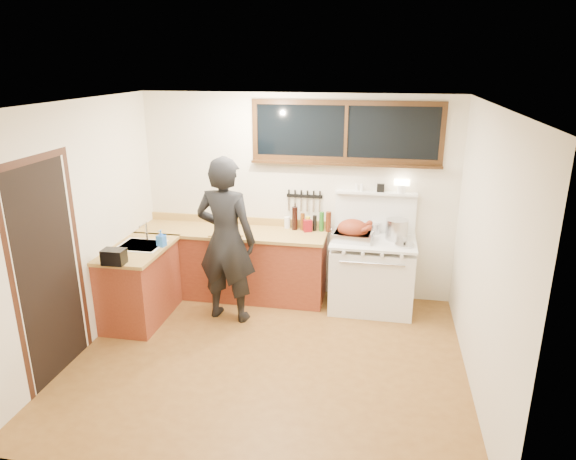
% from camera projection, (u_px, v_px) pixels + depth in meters
% --- Properties ---
extents(ground_plane, '(4.00, 3.50, 0.02)m').
position_uv_depth(ground_plane, '(268.00, 360.00, 5.35)').
color(ground_plane, brown).
extents(room_shell, '(4.10, 3.60, 2.65)m').
position_uv_depth(room_shell, '(266.00, 207.00, 4.83)').
color(room_shell, silver).
rests_on(room_shell, ground).
extents(counter_back, '(2.44, 0.64, 1.00)m').
position_uv_depth(counter_back, '(233.00, 263.00, 6.70)').
color(counter_back, maroon).
rests_on(counter_back, ground).
extents(counter_left, '(0.64, 1.09, 0.90)m').
position_uv_depth(counter_left, '(140.00, 283.00, 6.09)').
color(counter_left, maroon).
rests_on(counter_left, ground).
extents(sink_unit, '(0.50, 0.45, 0.37)m').
position_uv_depth(sink_unit, '(141.00, 250.00, 6.03)').
color(sink_unit, white).
rests_on(sink_unit, counter_left).
extents(vintage_stove, '(1.02, 0.74, 1.59)m').
position_uv_depth(vintage_stove, '(372.00, 273.00, 6.35)').
color(vintage_stove, white).
rests_on(vintage_stove, ground).
extents(back_window, '(2.32, 0.13, 0.77)m').
position_uv_depth(back_window, '(346.00, 139.00, 6.20)').
color(back_window, black).
rests_on(back_window, room_shell).
extents(left_doorway, '(0.02, 1.04, 2.17)m').
position_uv_depth(left_doorway, '(49.00, 270.00, 4.84)').
color(left_doorway, black).
rests_on(left_doorway, ground).
extents(knife_strip, '(0.46, 0.03, 0.28)m').
position_uv_depth(knife_strip, '(304.00, 197.00, 6.54)').
color(knife_strip, black).
rests_on(knife_strip, room_shell).
extents(man, '(0.78, 0.57, 1.97)m').
position_uv_depth(man, '(226.00, 240.00, 5.94)').
color(man, black).
rests_on(man, ground).
extents(soap_bottle, '(0.11, 0.11, 0.20)m').
position_uv_depth(soap_bottle, '(161.00, 238.00, 5.96)').
color(soap_bottle, blue).
rests_on(soap_bottle, counter_left).
extents(toaster, '(0.24, 0.17, 0.16)m').
position_uv_depth(toaster, '(114.00, 257.00, 5.45)').
color(toaster, black).
rests_on(toaster, counter_left).
extents(cutting_board, '(0.49, 0.41, 0.14)m').
position_uv_depth(cutting_board, '(227.00, 229.00, 6.45)').
color(cutting_board, '#AF8A45').
rests_on(cutting_board, counter_back).
extents(roast_turkey, '(0.52, 0.40, 0.26)m').
position_uv_depth(roast_turkey, '(353.00, 232.00, 6.18)').
color(roast_turkey, silver).
rests_on(roast_turkey, vintage_stove).
extents(stockpot, '(0.33, 0.33, 0.25)m').
position_uv_depth(stockpot, '(397.00, 229.00, 6.19)').
color(stockpot, silver).
rests_on(stockpot, vintage_stove).
extents(saucepan, '(0.22, 0.31, 0.13)m').
position_uv_depth(saucepan, '(373.00, 228.00, 6.44)').
color(saucepan, silver).
rests_on(saucepan, vintage_stove).
extents(pot_lid, '(0.26, 0.26, 0.04)m').
position_uv_depth(pot_lid, '(404.00, 245.00, 6.01)').
color(pot_lid, silver).
rests_on(pot_lid, vintage_stove).
extents(coffee_tin, '(0.13, 0.12, 0.15)m').
position_uv_depth(coffee_tin, '(308.00, 226.00, 6.49)').
color(coffee_tin, maroon).
rests_on(coffee_tin, counter_back).
extents(pitcher, '(0.08, 0.08, 0.15)m').
position_uv_depth(pitcher, '(287.00, 222.00, 6.63)').
color(pitcher, white).
rests_on(pitcher, counter_back).
extents(bottle_cluster, '(0.50, 0.07, 0.30)m').
position_uv_depth(bottle_cluster, '(311.00, 221.00, 6.52)').
color(bottle_cluster, black).
rests_on(bottle_cluster, counter_back).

